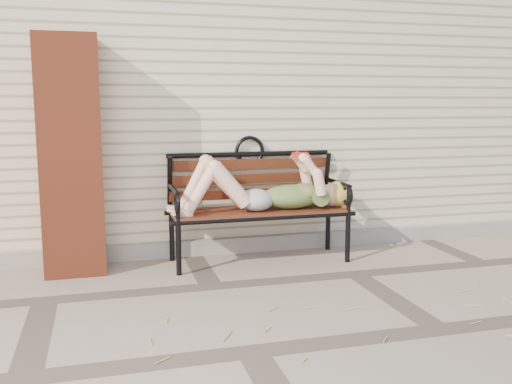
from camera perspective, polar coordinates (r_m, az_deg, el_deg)
name	(u,v)px	position (r m, az deg, el deg)	size (l,w,h in m)	color
ground	(356,274)	(4.98, 9.96, -8.09)	(80.00, 80.00, 0.00)	gray
house_wall	(261,99)	(7.59, 0.47, 9.31)	(8.00, 4.00, 3.00)	beige
foundation_strip	(315,240)	(5.82, 5.91, -4.76)	(8.00, 0.10, 0.15)	#9F988F
brick_pillar	(72,156)	(5.08, -17.97, 3.44)	(0.50, 0.50, 2.00)	brown
garden_bench	(256,191)	(5.27, 0.02, 0.08)	(1.76, 0.70, 1.14)	black
reading_woman	(262,189)	(5.13, 0.59, 0.28)	(1.66, 0.38, 0.52)	#092C3F
straw_scatter	(329,319)	(3.96, 7.35, -12.47)	(2.85, 1.50, 0.01)	tan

